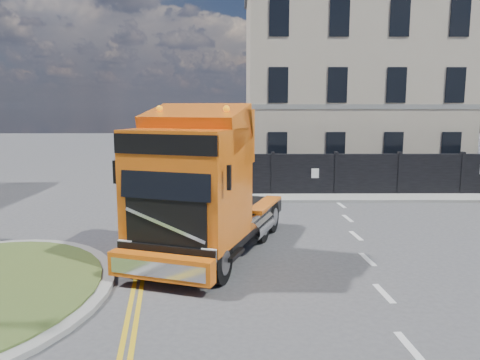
{
  "coord_description": "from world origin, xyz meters",
  "views": [
    {
      "loc": [
        -0.71,
        -12.93,
        4.25
      ],
      "look_at": [
        -0.59,
        2.47,
        1.8
      ],
      "focal_mm": 35.0,
      "sensor_mm": 36.0,
      "label": 1
    }
  ],
  "objects": [
    {
      "name": "ground",
      "position": [
        0.0,
        0.0,
        0.0
      ],
      "size": [
        120.0,
        120.0,
        0.0
      ],
      "primitive_type": "plane",
      "color": "#424244",
      "rests_on": "ground"
    },
    {
      "name": "hoarding_fence",
      "position": [
        6.55,
        9.0,
        1.0
      ],
      "size": [
        18.8,
        0.25,
        2.0
      ],
      "color": "black",
      "rests_on": "ground"
    },
    {
      "name": "georgian_building",
      "position": [
        6.0,
        16.5,
        5.77
      ],
      "size": [
        12.3,
        10.3,
        12.8
      ],
      "color": "beige",
      "rests_on": "ground"
    },
    {
      "name": "pavement_far",
      "position": [
        6.0,
        8.1,
        0.06
      ],
      "size": [
        20.0,
        1.6,
        0.12
      ],
      "primitive_type": "cube",
      "color": "gray",
      "rests_on": "ground"
    },
    {
      "name": "truck",
      "position": [
        -1.72,
        -0.4,
        1.86
      ],
      "size": [
        4.64,
        7.4,
        4.16
      ],
      "rotation": [
        0.0,
        0.0,
        -0.32
      ],
      "color": "black",
      "rests_on": "ground"
    }
  ]
}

